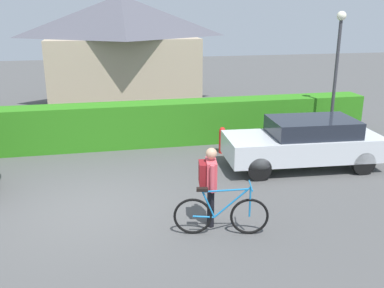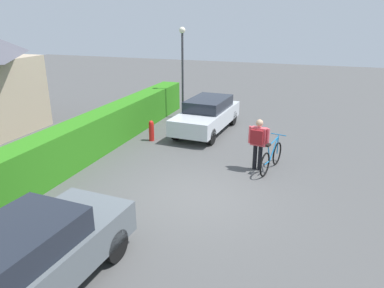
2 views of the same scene
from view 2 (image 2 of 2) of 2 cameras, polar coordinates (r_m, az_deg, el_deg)
name	(u,v)px [view 2 (image 2 of 2)]	position (r m, az deg, el deg)	size (l,w,h in m)	color
ground_plane	(199,196)	(9.94, 1.11, -8.17)	(60.00, 60.00, 0.00)	#4C4C4C
hedge_row	(58,153)	(11.74, -20.23, -1.31)	(18.03, 0.90, 1.37)	#2D7B19
parked_car_near	(25,261)	(6.88, -24.71, -16.38)	(4.29, 1.88, 1.48)	slate
parked_car_far	(207,114)	(15.16, 2.36, 4.67)	(4.29, 1.88, 1.38)	silver
bicycle	(271,158)	(11.65, 12.33, -2.10)	(1.82, 0.58, 1.04)	black
person_rider	(258,140)	(11.38, 10.35, 0.63)	(0.41, 0.66, 1.65)	black
street_lamp	(182,60)	(16.98, -1.50, 12.99)	(0.28, 0.28, 4.15)	#38383D
fire_hydrant	(151,130)	(14.17, -6.39, 2.13)	(0.20, 0.20, 0.81)	red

